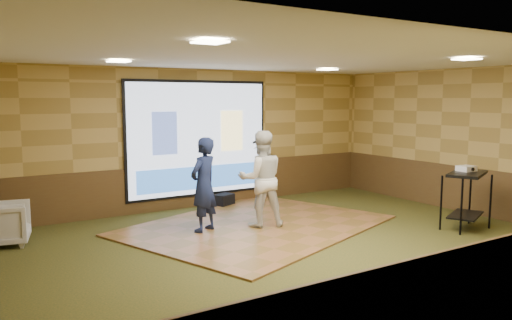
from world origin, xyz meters
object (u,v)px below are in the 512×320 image
player_right (261,179)px  duffel_bag (224,200)px  av_table (467,189)px  projector_screen (199,140)px  dance_floor (257,225)px  banquet_chair (4,224)px  mic_stand (267,180)px  player_left (204,185)px  projector (466,168)px

player_right → duffel_bag: player_right is taller
player_right → av_table: size_ratio=1.68×
projector_screen → dance_floor: size_ratio=0.73×
dance_floor → av_table: av_table is taller
av_table → banquet_chair: (-7.23, 3.34, -0.40)m
mic_stand → banquet_chair: bearing=162.4°
mic_stand → dance_floor: bearing=-152.6°
player_right → banquet_chair: (-4.13, 1.27, -0.56)m
player_right → mic_stand: bearing=-107.7°
banquet_chair → player_left: bearing=-96.3°
projector_screen → banquet_chair: projector_screen is taller
player_left → mic_stand: bearing=-172.1°
banquet_chair → duffel_bag: size_ratio=1.79×
dance_floor → av_table: 3.87m
player_right → mic_stand: player_right is taller
projector → player_right: bearing=150.5°
projector_screen → projector: bearing=-51.3°
player_right → projector: (3.20, -1.96, 0.19)m
player_left → player_right: player_right is taller
projector → duffel_bag: (-2.89, 3.96, -0.97)m
mic_stand → player_left: bearing=-169.5°
dance_floor → mic_stand: size_ratio=3.20×
projector → mic_stand: size_ratio=0.21×
dance_floor → player_left: 1.34m
av_table → mic_stand: 4.37m
projector_screen → projector: 5.40m
mic_stand → banquet_chair: mic_stand is taller
projector → mic_stand: bearing=116.5°
projector_screen → duffel_bag: projector_screen is taller
player_right → projector: bearing=166.6°
player_left → mic_stand: (2.47, 1.74, -0.38)m
player_right → av_table: bearing=164.5°
projector_screen → player_left: (-0.88, -2.02, -0.61)m
player_right → projector: 3.76m
mic_stand → duffel_bag: size_ratio=3.36×
av_table → projector: 0.38m
projector → mic_stand: (-1.78, 3.93, -0.61)m
dance_floor → banquet_chair: banquet_chair is taller
dance_floor → player_right: size_ratio=2.60×
dance_floor → av_table: (3.12, -2.17, 0.73)m
player_left → mic_stand: player_left is taller
projector_screen → player_left: bearing=-113.6°
av_table → banquet_chair: size_ratio=1.37×
projector_screen → player_left: projector_screen is taller
player_left → projector: size_ratio=5.58×
dance_floor → duffel_bag: bearing=80.2°
projector_screen → mic_stand: projector_screen is taller
projector → player_left: bearing=154.9°
player_right → av_table: (3.10, -2.06, -0.16)m
projector_screen → player_left: 2.29m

